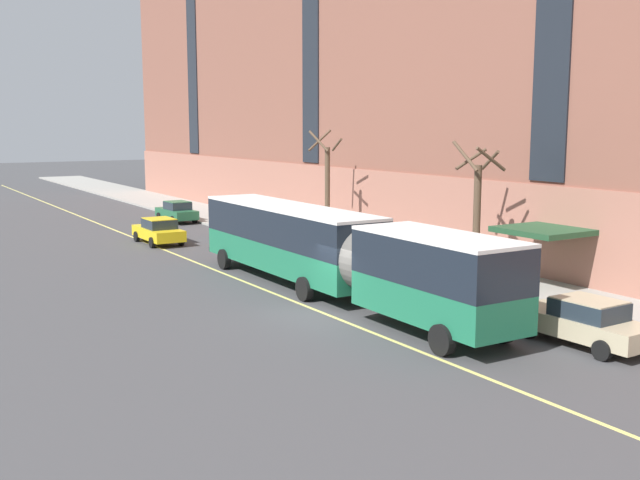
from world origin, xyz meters
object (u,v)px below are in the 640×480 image
at_px(parked_car_green_3, 294,243).
at_px(street_tree_far_uptown, 327,187).
at_px(street_tree_mid_block, 477,209).
at_px(fire_hydrant, 490,289).
at_px(parked_car_silver_5, 237,227).
at_px(parked_car_green_1, 177,212).
at_px(parked_car_navy_4, 383,266).
at_px(parked_car_champagne_0, 584,322).
at_px(city_bus, 332,249).
at_px(taxi_cab, 159,231).

bearing_deg(parked_car_green_3, street_tree_far_uptown, 35.01).
relative_size(street_tree_mid_block, fire_hydrant, 8.69).
distance_m(parked_car_silver_5, fire_hydrant, 20.45).
height_order(parked_car_green_1, parked_car_silver_5, same).
xyz_separation_m(parked_car_green_1, parked_car_navy_4, (0.00, -25.49, -0.00)).
height_order(street_tree_far_uptown, fire_hydrant, street_tree_far_uptown).
bearing_deg(parked_car_navy_4, fire_hydrant, -72.83).
distance_m(parked_car_champagne_0, parked_car_green_1, 36.69).
distance_m(parked_car_green_1, parked_car_navy_4, 25.49).
bearing_deg(city_bus, parked_car_green_1, 82.52).
height_order(taxi_cab, street_tree_mid_block, street_tree_mid_block).
bearing_deg(parked_car_silver_5, fire_hydrant, -85.61).
height_order(parked_car_green_3, street_tree_far_uptown, street_tree_far_uptown).
height_order(parked_car_navy_4, parked_car_silver_5, same).
height_order(parked_car_navy_4, street_tree_far_uptown, street_tree_far_uptown).
bearing_deg(taxi_cab, parked_car_silver_5, -13.64).
relative_size(parked_car_green_3, taxi_cab, 0.97).
bearing_deg(street_tree_far_uptown, fire_hydrant, -97.79).
height_order(parked_car_green_3, parked_car_silver_5, same).
bearing_deg(taxi_cab, parked_car_green_3, -61.00).
height_order(city_bus, parked_car_silver_5, city_bus).
relative_size(parked_car_champagne_0, parked_car_green_3, 1.06).
distance_m(city_bus, parked_car_navy_4, 3.89).
bearing_deg(street_tree_mid_block, parked_car_green_3, 110.75).
bearing_deg(parked_car_navy_4, street_tree_far_uptown, 70.67).
bearing_deg(parked_car_green_3, parked_car_silver_5, 89.53).
relative_size(city_bus, parked_car_navy_4, 4.75).
bearing_deg(fire_hydrant, street_tree_mid_block, 55.63).
height_order(parked_car_champagne_0, fire_hydrant, parked_car_champagne_0).
height_order(parked_car_silver_5, street_tree_far_uptown, street_tree_far_uptown).
bearing_deg(street_tree_mid_block, street_tree_far_uptown, 90.02).
bearing_deg(street_tree_far_uptown, street_tree_mid_block, -89.98).
bearing_deg(fire_hydrant, street_tree_far_uptown, 82.21).
distance_m(street_tree_far_uptown, fire_hydrant, 16.25).
xyz_separation_m(parked_car_champagne_0, parked_car_silver_5, (0.27, 26.45, -0.00)).
distance_m(parked_car_navy_4, taxi_cab, 17.04).
relative_size(parked_car_navy_4, street_tree_far_uptown, 0.63).
relative_size(parked_car_green_3, street_tree_mid_block, 0.71).
xyz_separation_m(taxi_cab, street_tree_far_uptown, (8.41, -5.69, 2.69)).
bearing_deg(parked_car_silver_5, street_tree_mid_block, -77.77).
xyz_separation_m(parked_car_green_1, fire_hydrant, (1.59, -30.62, -0.29)).
height_order(parked_car_champagne_0, parked_car_silver_5, same).
bearing_deg(fire_hydrant, parked_car_green_1, 92.97).
height_order(street_tree_mid_block, street_tree_far_uptown, street_tree_far_uptown).
bearing_deg(street_tree_mid_block, parked_car_green_1, 97.79).
distance_m(parked_car_green_1, fire_hydrant, 30.67).
bearing_deg(taxi_cab, street_tree_mid_block, -65.36).
distance_m(parked_car_green_3, parked_car_silver_5, 7.21).
relative_size(parked_car_champagne_0, street_tree_mid_block, 0.75).
xyz_separation_m(city_bus, parked_car_silver_5, (3.52, 16.40, -1.25)).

